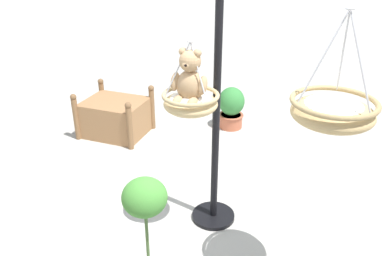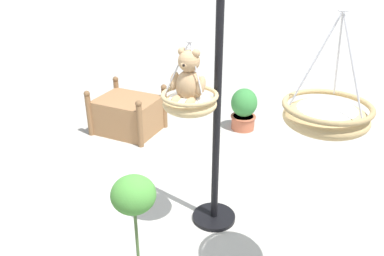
{
  "view_description": "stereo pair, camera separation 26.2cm",
  "coord_description": "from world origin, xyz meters",
  "px_view_note": "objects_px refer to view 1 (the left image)",
  "views": [
    {
      "loc": [
        -1.23,
        3.03,
        2.63
      ],
      "look_at": [
        -0.02,
        0.06,
        1.07
      ],
      "focal_mm": 36.75,
      "sensor_mm": 36.0,
      "label": 1
    },
    {
      "loc": [
        -1.47,
        2.92,
        2.63
      ],
      "look_at": [
        -0.02,
        0.06,
        1.07
      ],
      "focal_mm": 36.75,
      "sensor_mm": 36.0,
      "label": 2
    }
  ],
  "objects_px": {
    "display_pole_central": "(215,160)",
    "hanging_basket_with_teddy": "(191,102)",
    "wooden_planter_box": "(115,116)",
    "potted_plant_fern_front": "(231,107)",
    "teddy_bear": "(190,80)",
    "hanging_basket_left_high": "(333,111)",
    "potted_plant_tall_leafy": "(147,236)"
  },
  "relations": [
    {
      "from": "display_pole_central",
      "to": "hanging_basket_with_teddy",
      "type": "xyz_separation_m",
      "value": [
        0.15,
        0.25,
        0.68
      ]
    },
    {
      "from": "wooden_planter_box",
      "to": "potted_plant_fern_front",
      "type": "height_order",
      "value": "wooden_planter_box"
    },
    {
      "from": "wooden_planter_box",
      "to": "display_pole_central",
      "type": "bearing_deg",
      "value": 146.64
    },
    {
      "from": "hanging_basket_with_teddy",
      "to": "wooden_planter_box",
      "type": "xyz_separation_m",
      "value": [
        1.83,
        -1.56,
        -1.09
      ]
    },
    {
      "from": "hanging_basket_with_teddy",
      "to": "teddy_bear",
      "type": "bearing_deg",
      "value": 90.0
    },
    {
      "from": "hanging_basket_left_high",
      "to": "potted_plant_tall_leafy",
      "type": "bearing_deg",
      "value": 31.69
    },
    {
      "from": "hanging_basket_left_high",
      "to": "wooden_planter_box",
      "type": "height_order",
      "value": "hanging_basket_left_high"
    },
    {
      "from": "potted_plant_tall_leafy",
      "to": "potted_plant_fern_front",
      "type": "bearing_deg",
      "value": -83.56
    },
    {
      "from": "hanging_basket_with_teddy",
      "to": "potted_plant_fern_front",
      "type": "xyz_separation_m",
      "value": [
        0.33,
        -2.4,
        -1.04
      ]
    },
    {
      "from": "hanging_basket_left_high",
      "to": "potted_plant_tall_leafy",
      "type": "relative_size",
      "value": 0.67
    },
    {
      "from": "hanging_basket_with_teddy",
      "to": "teddy_bear",
      "type": "relative_size",
      "value": 1.36
    },
    {
      "from": "display_pole_central",
      "to": "wooden_planter_box",
      "type": "height_order",
      "value": "display_pole_central"
    },
    {
      "from": "teddy_bear",
      "to": "wooden_planter_box",
      "type": "height_order",
      "value": "teddy_bear"
    },
    {
      "from": "hanging_basket_with_teddy",
      "to": "potted_plant_fern_front",
      "type": "relative_size",
      "value": 0.99
    },
    {
      "from": "hanging_basket_with_teddy",
      "to": "hanging_basket_left_high",
      "type": "relative_size",
      "value": 0.81
    },
    {
      "from": "potted_plant_fern_front",
      "to": "teddy_bear",
      "type": "bearing_deg",
      "value": 97.72
    },
    {
      "from": "wooden_planter_box",
      "to": "potted_plant_fern_front",
      "type": "xyz_separation_m",
      "value": [
        -1.5,
        -0.84,
        0.05
      ]
    },
    {
      "from": "hanging_basket_left_high",
      "to": "potted_plant_tall_leafy",
      "type": "distance_m",
      "value": 1.57
    },
    {
      "from": "hanging_basket_with_teddy",
      "to": "potted_plant_tall_leafy",
      "type": "distance_m",
      "value": 1.17
    },
    {
      "from": "potted_plant_fern_front",
      "to": "hanging_basket_left_high",
      "type": "bearing_deg",
      "value": 118.83
    },
    {
      "from": "display_pole_central",
      "to": "potted_plant_fern_front",
      "type": "distance_m",
      "value": 2.23
    },
    {
      "from": "teddy_bear",
      "to": "potted_plant_tall_leafy",
      "type": "relative_size",
      "value": 0.4
    },
    {
      "from": "teddy_bear",
      "to": "wooden_planter_box",
      "type": "bearing_deg",
      "value": -40.73
    },
    {
      "from": "teddy_bear",
      "to": "wooden_planter_box",
      "type": "xyz_separation_m",
      "value": [
        1.83,
        -1.58,
        -1.29
      ]
    },
    {
      "from": "display_pole_central",
      "to": "potted_plant_tall_leafy",
      "type": "relative_size",
      "value": 1.95
    },
    {
      "from": "wooden_planter_box",
      "to": "hanging_basket_with_teddy",
      "type": "bearing_deg",
      "value": 139.68
    },
    {
      "from": "display_pole_central",
      "to": "hanging_basket_left_high",
      "type": "bearing_deg",
      "value": 152.23
    },
    {
      "from": "hanging_basket_with_teddy",
      "to": "wooden_planter_box",
      "type": "relative_size",
      "value": 0.65
    },
    {
      "from": "hanging_basket_with_teddy",
      "to": "wooden_planter_box",
      "type": "distance_m",
      "value": 2.64
    },
    {
      "from": "teddy_bear",
      "to": "potted_plant_tall_leafy",
      "type": "height_order",
      "value": "teddy_bear"
    },
    {
      "from": "display_pole_central",
      "to": "wooden_planter_box",
      "type": "distance_m",
      "value": 2.41
    },
    {
      "from": "potted_plant_fern_front",
      "to": "potted_plant_tall_leafy",
      "type": "distance_m",
      "value": 3.39
    }
  ]
}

